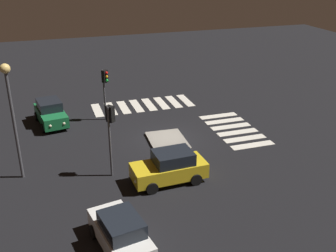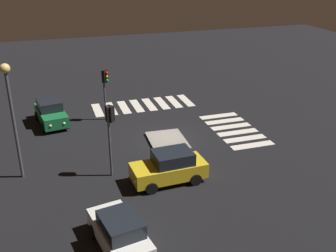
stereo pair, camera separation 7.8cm
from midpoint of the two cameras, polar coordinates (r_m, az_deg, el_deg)
ground_plane at (r=28.97m, az=-0.08°, el=-1.81°), size 80.00×80.00×0.00m
traffic_island at (r=28.42m, az=-0.17°, el=-2.13°), size 3.51×2.70×0.18m
car_green at (r=32.49m, az=-16.51°, el=1.83°), size 4.50×2.54×1.88m
car_white at (r=18.61m, az=-6.93°, el=-14.89°), size 4.34×2.50×1.81m
car_yellow at (r=23.33m, az=0.17°, el=-5.90°), size 2.22×4.46×1.91m
traffic_light_north at (r=31.53m, az=-9.07°, el=6.15°), size 0.53×0.54×4.13m
traffic_light_west at (r=23.19m, az=-8.32°, el=0.34°), size 0.54×0.53×4.44m
street_lamp at (r=23.80m, az=-21.68°, el=3.26°), size 0.56×0.56×6.98m
crosswalk_near at (r=30.85m, az=9.35°, el=-0.47°), size 6.45×3.20×0.02m
crosswalk_side at (r=35.39m, az=-3.68°, el=2.99°), size 3.20×8.75×0.02m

